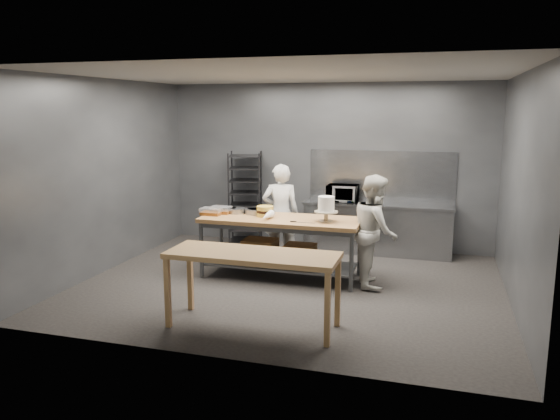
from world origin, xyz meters
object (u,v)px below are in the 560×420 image
(chef_right, at_px, (375,231))
(microwave, at_px, (342,193))
(near_counter, at_px, (253,260))
(work_table, at_px, (279,240))
(speed_rack, at_px, (245,200))
(frosted_cake_stand, at_px, (326,206))
(chef_behind, at_px, (281,214))
(layer_cake, at_px, (265,211))

(chef_right, height_order, microwave, chef_right)
(near_counter, relative_size, chef_right, 1.24)
(work_table, xyz_separation_m, speed_rack, (-1.19, 1.75, 0.28))
(work_table, distance_m, speed_rack, 2.13)
(chef_right, height_order, frosted_cake_stand, chef_right)
(chef_behind, relative_size, frosted_cake_stand, 4.43)
(work_table, height_order, speed_rack, speed_rack)
(near_counter, bearing_deg, work_table, 97.68)
(near_counter, height_order, microwave, microwave)
(chef_behind, height_order, layer_cake, chef_behind)
(near_counter, xyz_separation_m, speed_rack, (-1.45, 3.71, 0.04))
(layer_cake, bearing_deg, near_counter, -75.94)
(work_table, relative_size, speed_rack, 1.37)
(work_table, bearing_deg, chef_right, 0.56)
(microwave, distance_m, layer_cake, 2.00)
(work_table, bearing_deg, chef_behind, 105.00)
(chef_behind, height_order, chef_right, chef_behind)
(microwave, relative_size, frosted_cake_stand, 1.45)
(chef_behind, bearing_deg, microwave, -143.39)
(frosted_cake_stand, bearing_deg, speed_rack, 136.13)
(frosted_cake_stand, xyz_separation_m, layer_cake, (-0.97, 0.13, -0.15))
(work_table, xyz_separation_m, frosted_cake_stand, (0.74, -0.10, 0.58))
(microwave, bearing_deg, speed_rack, -177.48)
(chef_behind, xyz_separation_m, chef_right, (1.63, -0.73, -0.02))
(chef_behind, bearing_deg, frosted_cake_stand, 121.99)
(chef_behind, bearing_deg, speed_rack, -61.59)
(frosted_cake_stand, bearing_deg, layer_cake, 172.47)
(chef_right, height_order, layer_cake, chef_right)
(microwave, bearing_deg, chef_right, -66.19)
(work_table, relative_size, layer_cake, 9.45)
(chef_behind, bearing_deg, chef_right, 139.91)
(work_table, xyz_separation_m, near_counter, (0.26, -1.96, 0.24))
(work_table, height_order, layer_cake, layer_cake)
(work_table, distance_m, near_counter, 2.00)
(layer_cake, bearing_deg, chef_right, -0.48)
(near_counter, distance_m, chef_behind, 2.75)
(frosted_cake_stand, height_order, layer_cake, frosted_cake_stand)
(near_counter, relative_size, frosted_cake_stand, 5.36)
(work_table, xyz_separation_m, layer_cake, (-0.23, 0.03, 0.43))
(work_table, height_order, chef_right, chef_right)
(frosted_cake_stand, bearing_deg, work_table, 172.25)
(near_counter, bearing_deg, chef_right, 59.44)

